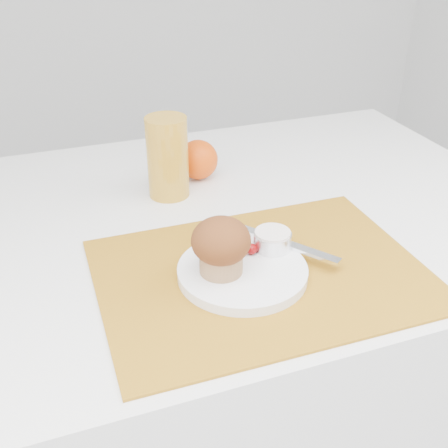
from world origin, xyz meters
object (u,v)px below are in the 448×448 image
object	(u,v)px
muffin	(221,245)
juice_glass	(168,157)
plate	(242,272)
orange	(198,160)
table	(212,368)

from	to	relation	value
muffin	juice_glass	bearing A→B (deg)	89.42
plate	orange	distance (m)	0.36
plate	muffin	size ratio (longest dim) A/B	2.25
table	plate	bearing A→B (deg)	-94.87
orange	plate	bearing A→B (deg)	-97.25
table	muffin	size ratio (longest dim) A/B	13.95
juice_glass	muffin	xyz separation A→B (m)	(-0.00, -0.30, -0.01)
plate	muffin	distance (m)	0.06
orange	muffin	world-z (taller)	muffin
plate	juice_glass	xyz separation A→B (m)	(-0.03, 0.30, 0.06)
table	orange	xyz separation A→B (m)	(0.03, 0.15, 0.41)
plate	muffin	xyz separation A→B (m)	(-0.03, 0.00, 0.05)
orange	juice_glass	xyz separation A→B (m)	(-0.08, -0.05, 0.04)
table	plate	size ratio (longest dim) A/B	6.20
plate	muffin	bearing A→B (deg)	176.96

